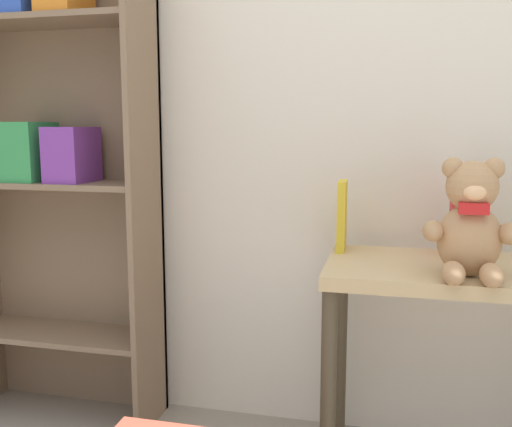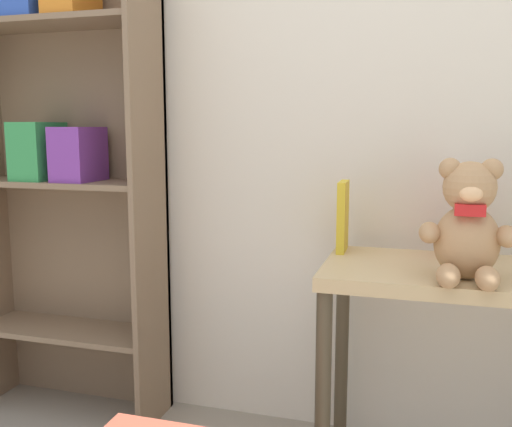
# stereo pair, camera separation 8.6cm
# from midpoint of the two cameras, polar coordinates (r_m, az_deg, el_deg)

# --- Properties ---
(wall_back) EXTENTS (4.80, 0.06, 2.50)m
(wall_back) POSITION_cam_midpoint_polar(r_m,az_deg,el_deg) (1.82, 11.20, 17.23)
(wall_back) COLOR silver
(wall_back) RESTS_ON ground_plane
(bookshelf_side) EXTENTS (0.65, 0.24, 1.58)m
(bookshelf_side) POSITION_cam_midpoint_polar(r_m,az_deg,el_deg) (1.99, -17.22, 5.52)
(bookshelf_side) COLOR #7F664C
(bookshelf_side) RESTS_ON ground_plane
(display_table) EXTENTS (0.67, 0.39, 0.62)m
(display_table) POSITION_cam_midpoint_polar(r_m,az_deg,el_deg) (1.58, 20.83, -8.81)
(display_table) COLOR tan
(display_table) RESTS_ON ground_plane
(teddy_bear) EXTENTS (0.22, 0.20, 0.29)m
(teddy_bear) POSITION_cam_midpoint_polar(r_m,az_deg,el_deg) (1.42, 22.06, -1.13)
(teddy_bear) COLOR tan
(teddy_bear) RESTS_ON display_table
(book_standing_yellow) EXTENTS (0.03, 0.11, 0.20)m
(book_standing_yellow) POSITION_cam_midpoint_polar(r_m,az_deg,el_deg) (1.66, 10.30, -0.30)
(book_standing_yellow) COLOR gold
(book_standing_yellow) RESTS_ON display_table
(book_standing_red) EXTENTS (0.03, 0.11, 0.25)m
(book_standing_red) POSITION_cam_midpoint_polar(r_m,az_deg,el_deg) (1.66, 20.95, 0.06)
(book_standing_red) COLOR red
(book_standing_red) RESTS_ON display_table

